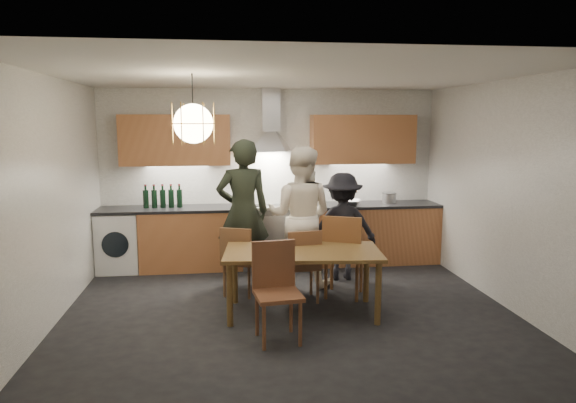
{
  "coord_description": "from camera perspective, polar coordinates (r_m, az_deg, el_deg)",
  "views": [
    {
      "loc": [
        -0.71,
        -5.45,
        2.12
      ],
      "look_at": [
        0.04,
        0.4,
        1.2
      ],
      "focal_mm": 32.0,
      "sensor_mm": 36.0,
      "label": 1
    }
  ],
  "objects": [
    {
      "name": "person_left",
      "position": [
        6.73,
        -5.02,
        -1.17
      ],
      "size": [
        0.74,
        0.54,
        1.9
      ],
      "primitive_type": "imported",
      "rotation": [
        0.0,
        0.0,
        3.26
      ],
      "color": "black",
      "rests_on": "ground"
    },
    {
      "name": "range_stove",
      "position": [
        7.62,
        -1.73,
        -3.87
      ],
      "size": [
        0.9,
        0.6,
        0.92
      ],
      "color": "silver",
      "rests_on": "ground"
    },
    {
      "name": "chair_front",
      "position": [
        5.08,
        -1.35,
        -9.13
      ],
      "size": [
        0.48,
        0.48,
        0.96
      ],
      "rotation": [
        0.0,
        0.0,
        0.12
      ],
      "color": "brown",
      "rests_on": "ground"
    },
    {
      "name": "mixing_bowl",
      "position": [
        7.62,
        6.9,
        -0.11
      ],
      "size": [
        0.43,
        0.43,
        0.08
      ],
      "primitive_type": "imported",
      "rotation": [
        0.0,
        0.0,
        -0.36
      ],
      "color": "silver",
      "rests_on": "counter_run"
    },
    {
      "name": "dining_table",
      "position": [
        5.68,
        1.62,
        -6.28
      ],
      "size": [
        1.78,
        1.02,
        0.72
      ],
      "rotation": [
        0.0,
        0.0,
        -0.1
      ],
      "color": "brown",
      "rests_on": "ground"
    },
    {
      "name": "counter_run",
      "position": [
        7.62,
        -1.56,
        -3.8
      ],
      "size": [
        5.0,
        0.62,
        0.9
      ],
      "color": "#CE824F",
      "rests_on": "ground"
    },
    {
      "name": "chair_back_mid",
      "position": [
        6.05,
        1.67,
        -6.63
      ],
      "size": [
        0.43,
        0.43,
        0.88
      ],
      "rotation": [
        0.0,
        0.0,
        3.22
      ],
      "color": "brown",
      "rests_on": "ground"
    },
    {
      "name": "chair_back_left",
      "position": [
        6.3,
        -5.53,
        -6.11
      ],
      "size": [
        0.51,
        0.51,
        0.87
      ],
      "rotation": [
        0.0,
        0.0,
        2.77
      ],
      "color": "brown",
      "rests_on": "ground"
    },
    {
      "name": "ground",
      "position": [
        5.89,
        0.15,
        -12.22
      ],
      "size": [
        5.0,
        5.0,
        0.0
      ],
      "primitive_type": "plane",
      "color": "black",
      "rests_on": "ground"
    },
    {
      "name": "person_mid",
      "position": [
        6.67,
        1.34,
        -1.63
      ],
      "size": [
        1.07,
        0.95,
        1.81
      ],
      "primitive_type": "imported",
      "rotation": [
        0.0,
        0.0,
        2.78
      ],
      "color": "white",
      "rests_on": "ground"
    },
    {
      "name": "stock_pot",
      "position": [
        7.92,
        11.15,
        0.37
      ],
      "size": [
        0.23,
        0.23,
        0.15
      ],
      "primitive_type": "cylinder",
      "rotation": [
        0.0,
        0.0,
        -0.11
      ],
      "color": "#AFAFB3",
      "rests_on": "counter_run"
    },
    {
      "name": "room_shell",
      "position": [
        5.51,
        0.16,
        4.57
      ],
      "size": [
        5.02,
        4.52,
        2.61
      ],
      "color": "white",
      "rests_on": "ground"
    },
    {
      "name": "person_right",
      "position": [
        6.96,
        6.03,
        -2.76
      ],
      "size": [
        0.97,
        0.6,
        1.45
      ],
      "primitive_type": "imported",
      "rotation": [
        0.0,
        0.0,
        3.07
      ],
      "color": "black",
      "rests_on": "ground"
    },
    {
      "name": "wall_fixtures",
      "position": [
        7.55,
        -1.87,
        6.98
      ],
      "size": [
        4.3,
        0.54,
        1.1
      ],
      "color": "#BF7A49",
      "rests_on": "ground"
    },
    {
      "name": "chair_back_right",
      "position": [
        6.21,
        6.13,
        -5.48
      ],
      "size": [
        0.61,
        0.61,
        1.02
      ],
      "rotation": [
        0.0,
        0.0,
        2.74
      ],
      "color": "brown",
      "rests_on": "ground"
    },
    {
      "name": "wine_bottles",
      "position": [
        7.55,
        -13.75,
        0.58
      ],
      "size": [
        0.55,
        0.08,
        0.33
      ],
      "color": "black",
      "rests_on": "counter_run"
    },
    {
      "name": "pendant_lamp",
      "position": [
        5.36,
        -10.48,
        8.51
      ],
      "size": [
        0.43,
        0.43,
        0.7
      ],
      "color": "black",
      "rests_on": "ground"
    }
  ]
}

